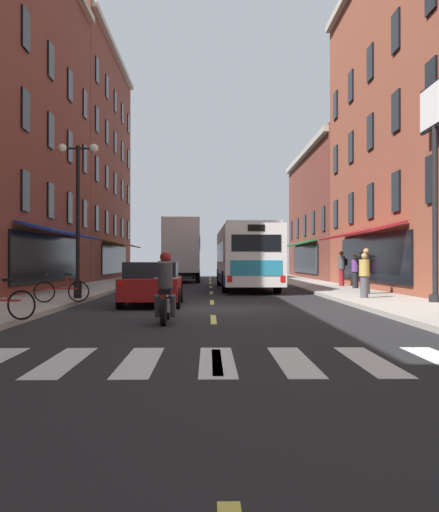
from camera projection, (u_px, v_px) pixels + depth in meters
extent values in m
cube|color=black|center=(213.00, 310.00, 19.08)|extent=(34.80, 80.00, 0.10)
cube|color=#DBCC4C|center=(217.00, 361.00, 9.08)|extent=(0.14, 2.40, 0.01)
cube|color=#DBCC4C|center=(213.00, 319.00, 15.58)|extent=(0.14, 2.40, 0.01)
cube|color=#DBCC4C|center=(212.00, 302.00, 22.08)|extent=(0.14, 2.40, 0.01)
cube|color=#DBCC4C|center=(211.00, 293.00, 28.58)|extent=(0.14, 2.40, 0.01)
cube|color=#DBCC4C|center=(211.00, 287.00, 35.08)|extent=(0.14, 2.40, 0.01)
cube|color=#DBCC4C|center=(210.00, 283.00, 41.58)|extent=(0.14, 2.40, 0.01)
cube|color=#DBCC4C|center=(210.00, 280.00, 48.08)|extent=(0.14, 2.40, 0.01)
cube|color=#DBCC4C|center=(210.00, 278.00, 54.58)|extent=(0.14, 2.40, 0.01)
cube|color=silver|center=(63.00, 361.00, 9.05)|extent=(0.50, 2.80, 0.01)
cube|color=silver|center=(140.00, 361.00, 9.06)|extent=(0.50, 2.80, 0.01)
cube|color=silver|center=(217.00, 361.00, 9.08)|extent=(0.50, 2.80, 0.01)
cube|color=silver|center=(293.00, 361.00, 9.10)|extent=(0.50, 2.80, 0.01)
cube|color=silver|center=(370.00, 361.00, 9.12)|extent=(0.50, 2.80, 0.01)
cube|color=#A39E93|center=(16.00, 307.00, 18.98)|extent=(3.00, 80.00, 0.14)
cube|color=#A39E93|center=(407.00, 306.00, 19.18)|extent=(3.00, 80.00, 0.14)
cube|color=black|center=(50.00, 258.00, 28.96)|extent=(0.10, 12.00, 2.10)
cube|color=navy|center=(66.00, 232.00, 28.99)|extent=(1.38, 11.20, 0.44)
cube|color=black|center=(25.00, 191.00, 24.99)|extent=(0.10, 1.00, 1.60)
cube|color=black|center=(50.00, 201.00, 28.99)|extent=(0.10, 1.00, 1.60)
cube|color=black|center=(70.00, 208.00, 32.98)|extent=(0.10, 1.00, 1.60)
cube|color=black|center=(85.00, 214.00, 36.98)|extent=(0.10, 1.00, 1.60)
cube|color=black|center=(25.00, 110.00, 25.01)|extent=(0.10, 1.00, 1.60)
cube|color=black|center=(51.00, 131.00, 29.01)|extent=(0.10, 1.00, 1.60)
cube|color=black|center=(70.00, 147.00, 33.01)|extent=(0.10, 1.00, 1.60)
cube|color=black|center=(85.00, 159.00, 37.01)|extent=(0.10, 1.00, 1.60)
cube|color=black|center=(25.00, 29.00, 25.04)|extent=(0.10, 1.00, 1.60)
cube|color=black|center=(51.00, 61.00, 29.03)|extent=(0.10, 1.00, 1.60)
cube|color=black|center=(70.00, 85.00, 33.03)|extent=(0.10, 1.00, 1.60)
cube|color=black|center=(85.00, 104.00, 37.03)|extent=(0.10, 1.00, 1.60)
cube|color=brown|center=(63.00, 164.00, 48.95)|extent=(8.00, 19.90, 17.85)
cube|color=#B2AD9E|center=(116.00, 54.00, 49.08)|extent=(0.44, 19.40, 0.40)
cube|color=black|center=(115.00, 259.00, 48.96)|extent=(0.10, 12.00, 2.10)
cube|color=brown|center=(124.00, 244.00, 48.98)|extent=(1.38, 11.20, 0.44)
cube|color=black|center=(97.00, 218.00, 40.98)|extent=(0.10, 1.00, 1.60)
cube|color=black|center=(107.00, 222.00, 44.98)|extent=(0.10, 1.00, 1.60)
cube|color=black|center=(115.00, 225.00, 48.98)|extent=(0.10, 1.00, 1.60)
cube|color=black|center=(122.00, 228.00, 52.98)|extent=(0.10, 1.00, 1.60)
cube|color=black|center=(128.00, 230.00, 56.98)|extent=(0.10, 1.00, 1.60)
cube|color=black|center=(97.00, 169.00, 41.01)|extent=(0.10, 1.00, 1.60)
cube|color=black|center=(107.00, 177.00, 45.01)|extent=(0.10, 1.00, 1.60)
cube|color=black|center=(115.00, 184.00, 49.01)|extent=(0.10, 1.00, 1.60)
cube|color=black|center=(122.00, 190.00, 53.01)|extent=(0.10, 1.00, 1.60)
cube|color=black|center=(128.00, 195.00, 57.00)|extent=(0.10, 1.00, 1.60)
cube|color=black|center=(97.00, 120.00, 41.03)|extent=(0.10, 1.00, 1.60)
cube|color=black|center=(107.00, 132.00, 45.03)|extent=(0.10, 1.00, 1.60)
cube|color=black|center=(115.00, 143.00, 49.03)|extent=(0.10, 1.00, 1.60)
cube|color=black|center=(122.00, 152.00, 53.03)|extent=(0.10, 1.00, 1.60)
cube|color=black|center=(128.00, 159.00, 57.03)|extent=(0.10, 1.00, 1.60)
cube|color=black|center=(97.00, 70.00, 41.06)|extent=(0.10, 1.00, 1.60)
cube|color=black|center=(107.00, 87.00, 45.06)|extent=(0.10, 1.00, 1.60)
cube|color=black|center=(115.00, 101.00, 49.06)|extent=(0.10, 1.00, 1.60)
cube|color=black|center=(122.00, 113.00, 53.05)|extent=(0.10, 1.00, 1.60)
cube|color=black|center=(128.00, 124.00, 57.05)|extent=(0.10, 1.00, 1.60)
cube|color=black|center=(371.00, 259.00, 29.22)|extent=(0.10, 12.00, 2.10)
cube|color=maroon|center=(355.00, 233.00, 29.22)|extent=(1.38, 11.20, 0.44)
cube|color=black|center=(432.00, 179.00, 21.24)|extent=(0.10, 1.00, 1.60)
cube|color=black|center=(396.00, 192.00, 25.24)|extent=(0.10, 1.00, 1.60)
cube|color=black|center=(371.00, 201.00, 29.24)|extent=(0.10, 1.00, 1.60)
cube|color=black|center=(351.00, 208.00, 33.24)|extent=(0.10, 1.00, 1.60)
cube|color=black|center=(336.00, 214.00, 37.24)|extent=(0.10, 1.00, 1.60)
cube|color=black|center=(431.00, 83.00, 21.27)|extent=(0.10, 1.00, 1.60)
cube|color=black|center=(396.00, 112.00, 25.26)|extent=(0.10, 1.00, 1.60)
cube|color=black|center=(370.00, 132.00, 29.26)|extent=(0.10, 1.00, 1.60)
cube|color=black|center=(351.00, 147.00, 33.26)|extent=(0.10, 1.00, 1.60)
cube|color=black|center=(336.00, 160.00, 37.26)|extent=(0.10, 1.00, 1.60)
cube|color=black|center=(396.00, 32.00, 25.29)|extent=(0.10, 1.00, 1.60)
cube|color=black|center=(370.00, 63.00, 29.29)|extent=(0.10, 1.00, 1.60)
cube|color=black|center=(351.00, 87.00, 33.29)|extent=(0.10, 1.00, 1.60)
cube|color=black|center=(336.00, 105.00, 37.29)|extent=(0.10, 1.00, 1.60)
cube|color=brown|center=(356.00, 215.00, 49.31)|extent=(8.00, 19.90, 10.10)
cube|color=#B2AD9E|center=(304.00, 154.00, 49.28)|extent=(0.44, 19.40, 0.40)
cube|color=black|center=(305.00, 259.00, 49.22)|extent=(0.10, 12.00, 2.10)
cube|color=#1E6638|center=(296.00, 244.00, 49.21)|extent=(1.38, 11.20, 0.44)
cube|color=black|center=(323.00, 219.00, 41.24)|extent=(0.10, 1.00, 1.60)
cube|color=black|center=(313.00, 222.00, 45.24)|extent=(0.10, 1.00, 1.60)
cube|color=black|center=(305.00, 225.00, 49.24)|extent=(0.10, 1.00, 1.60)
cube|color=black|center=(298.00, 228.00, 53.24)|extent=(0.10, 1.00, 1.60)
cube|color=black|center=(291.00, 230.00, 57.23)|extent=(0.10, 1.00, 1.60)
cylinder|color=black|center=(435.00, 214.00, 20.03)|extent=(0.18, 0.18, 5.60)
cylinder|color=black|center=(435.00, 298.00, 20.01)|extent=(0.40, 0.40, 0.24)
cube|color=black|center=(435.00, 105.00, 20.06)|extent=(0.10, 2.51, 1.46)
cube|color=white|center=(433.00, 105.00, 20.06)|extent=(0.04, 2.35, 1.30)
cube|color=white|center=(437.00, 105.00, 20.06)|extent=(0.04, 2.35, 1.30)
cube|color=white|center=(245.00, 256.00, 32.27)|extent=(2.73, 12.41, 2.67)
cube|color=silver|center=(245.00, 229.00, 32.28)|extent=(2.52, 11.21, 0.16)
cube|color=black|center=(245.00, 252.00, 32.57)|extent=(2.74, 10.01, 0.96)
cube|color=#193899|center=(245.00, 277.00, 32.26)|extent=(2.76, 12.01, 0.36)
cube|color=black|center=(238.00, 254.00, 38.41)|extent=(2.25, 0.15, 1.10)
cube|color=black|center=(256.00, 243.00, 26.13)|extent=(2.05, 0.15, 0.70)
cube|color=teal|center=(256.00, 268.00, 26.11)|extent=(2.15, 0.13, 0.64)
cube|color=black|center=(256.00, 228.00, 26.12)|extent=(0.70, 0.11, 0.28)
cube|color=red|center=(230.00, 279.00, 26.06)|extent=(0.20, 0.08, 0.28)
cube|color=red|center=(283.00, 279.00, 26.13)|extent=(0.20, 0.08, 0.28)
cylinder|color=black|center=(220.00, 277.00, 36.41)|extent=(0.31, 1.00, 1.00)
cylinder|color=black|center=(260.00, 277.00, 36.48)|extent=(0.31, 1.00, 1.00)
cylinder|color=black|center=(225.00, 282.00, 28.53)|extent=(0.31, 1.00, 1.00)
cylinder|color=black|center=(277.00, 282.00, 28.61)|extent=(0.31, 1.00, 1.00)
cube|color=black|center=(182.00, 259.00, 45.57)|extent=(2.36, 2.48, 2.40)
cube|color=black|center=(182.00, 248.00, 46.75)|extent=(2.00, 0.15, 0.80)
cube|color=silver|center=(181.00, 246.00, 41.88)|extent=(2.53, 5.06, 3.50)
cube|color=navy|center=(200.00, 243.00, 41.93)|extent=(0.14, 3.00, 0.90)
cube|color=black|center=(181.00, 274.00, 43.07)|extent=(2.08, 7.06, 0.24)
cylinder|color=black|center=(167.00, 275.00, 45.32)|extent=(0.30, 0.91, 0.90)
cylinder|color=black|center=(197.00, 275.00, 45.41)|extent=(0.30, 0.91, 0.90)
cylinder|color=black|center=(164.00, 276.00, 41.07)|extent=(0.30, 0.91, 0.90)
cylinder|color=black|center=(198.00, 276.00, 41.16)|extent=(0.30, 0.91, 0.90)
cube|color=maroon|center=(152.00, 288.00, 20.51)|extent=(1.85, 4.39, 0.66)
cube|color=black|center=(152.00, 270.00, 20.34)|extent=(1.66, 2.38, 0.53)
cube|color=red|center=(122.00, 283.00, 18.33)|extent=(0.20, 0.06, 0.14)
cube|color=red|center=(171.00, 283.00, 18.38)|extent=(0.20, 0.06, 0.14)
cylinder|color=black|center=(131.00, 293.00, 21.97)|extent=(0.23, 0.64, 0.64)
cylinder|color=black|center=(180.00, 293.00, 22.02)|extent=(0.23, 0.64, 0.64)
cylinder|color=black|center=(120.00, 298.00, 19.00)|extent=(0.23, 0.64, 0.64)
cylinder|color=black|center=(177.00, 298.00, 19.06)|extent=(0.23, 0.64, 0.64)
cube|color=navy|center=(183.00, 271.00, 52.36)|extent=(1.84, 4.56, 0.66)
cube|color=black|center=(183.00, 265.00, 52.18)|extent=(1.65, 2.47, 0.43)
cube|color=red|center=(174.00, 269.00, 50.09)|extent=(0.20, 0.06, 0.14)
cube|color=red|center=(192.00, 269.00, 50.14)|extent=(0.20, 0.06, 0.14)
cylinder|color=black|center=(174.00, 274.00, 53.90)|extent=(0.23, 0.64, 0.64)
cylinder|color=black|center=(194.00, 274.00, 53.95)|extent=(0.23, 0.64, 0.64)
cylinder|color=black|center=(172.00, 275.00, 50.76)|extent=(0.23, 0.64, 0.64)
cylinder|color=black|center=(193.00, 275.00, 50.82)|extent=(0.23, 0.64, 0.64)
cylinder|color=black|center=(167.00, 307.00, 15.50)|extent=(0.10, 0.62, 0.62)
cylinder|color=black|center=(164.00, 312.00, 14.05)|extent=(0.12, 0.62, 0.62)
cylinder|color=#B2B2B7|center=(167.00, 295.00, 15.38)|extent=(0.07, 0.33, 0.68)
ellipsoid|color=navy|center=(166.00, 288.00, 14.96)|extent=(0.32, 0.56, 0.28)
cube|color=black|center=(165.00, 291.00, 14.56)|extent=(0.26, 0.56, 0.12)
cube|color=#B2B2B7|center=(166.00, 305.00, 14.78)|extent=(0.24, 0.40, 0.30)
cylinder|color=#B2B2B7|center=(167.00, 278.00, 15.28)|extent=(0.62, 0.04, 0.04)
cylinder|color=#4C4C51|center=(165.00, 274.00, 14.63)|extent=(0.34, 0.46, 0.66)
sphere|color=maroon|center=(166.00, 257.00, 14.74)|extent=(0.26, 0.26, 0.26)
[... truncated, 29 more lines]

